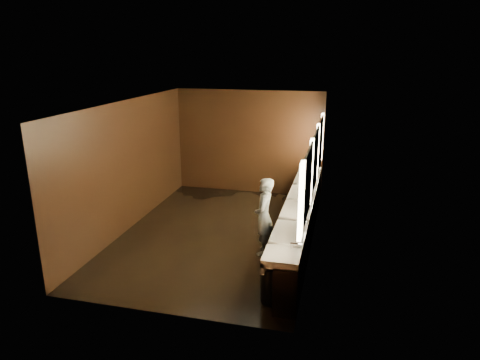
# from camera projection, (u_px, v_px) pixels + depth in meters

# --- Properties ---
(floor) EXTENTS (6.00, 6.00, 0.00)m
(floor) POSITION_uv_depth(u_px,v_px,m) (218.00, 234.00, 9.23)
(floor) COLOR black
(floor) RESTS_ON ground
(ceiling) EXTENTS (4.00, 6.00, 0.02)m
(ceiling) POSITION_uv_depth(u_px,v_px,m) (216.00, 103.00, 8.42)
(ceiling) COLOR #2D2D2B
(ceiling) RESTS_ON wall_back
(wall_back) EXTENTS (4.00, 0.02, 2.80)m
(wall_back) POSITION_uv_depth(u_px,v_px,m) (249.00, 142.00, 11.61)
(wall_back) COLOR black
(wall_back) RESTS_ON floor
(wall_front) EXTENTS (4.00, 0.02, 2.80)m
(wall_front) POSITION_uv_depth(u_px,v_px,m) (156.00, 227.00, 6.04)
(wall_front) COLOR black
(wall_front) RESTS_ON floor
(wall_left) EXTENTS (0.02, 6.00, 2.80)m
(wall_left) POSITION_uv_depth(u_px,v_px,m) (129.00, 165.00, 9.28)
(wall_left) COLOR black
(wall_left) RESTS_ON floor
(wall_right) EXTENTS (0.02, 6.00, 2.80)m
(wall_right) POSITION_uv_depth(u_px,v_px,m) (315.00, 178.00, 8.37)
(wall_right) COLOR black
(wall_right) RESTS_ON floor
(sink_counter) EXTENTS (0.55, 5.40, 1.01)m
(sink_counter) POSITION_uv_depth(u_px,v_px,m) (302.00, 220.00, 8.68)
(sink_counter) COLOR black
(sink_counter) RESTS_ON floor
(mirror_band) EXTENTS (0.06, 5.03, 1.15)m
(mirror_band) POSITION_uv_depth(u_px,v_px,m) (315.00, 161.00, 8.27)
(mirror_band) COLOR #FEE9B3
(mirror_band) RESTS_ON wall_right
(person) EXTENTS (0.37, 0.56, 1.52)m
(person) POSITION_uv_depth(u_px,v_px,m) (264.00, 216.00, 8.16)
(person) COLOR #90B3D7
(person) RESTS_ON floor
(trash_bin) EXTENTS (0.43, 0.43, 0.61)m
(trash_bin) POSITION_uv_depth(u_px,v_px,m) (273.00, 283.00, 6.69)
(trash_bin) COLOR black
(trash_bin) RESTS_ON floor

